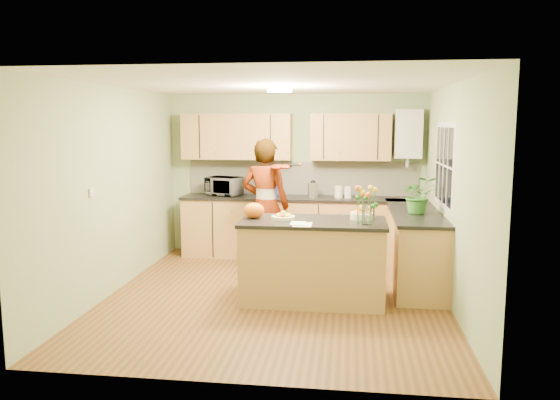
# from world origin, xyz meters

# --- Properties ---
(floor) EXTENTS (4.50, 4.50, 0.00)m
(floor) POSITION_xyz_m (0.00, 0.00, 0.00)
(floor) COLOR #553518
(floor) RESTS_ON ground
(ceiling) EXTENTS (4.00, 4.50, 0.02)m
(ceiling) POSITION_xyz_m (0.00, 0.00, 2.50)
(ceiling) COLOR white
(ceiling) RESTS_ON wall_back
(wall_back) EXTENTS (4.00, 0.02, 2.50)m
(wall_back) POSITION_xyz_m (0.00, 2.25, 1.25)
(wall_back) COLOR #88A273
(wall_back) RESTS_ON floor
(wall_front) EXTENTS (4.00, 0.02, 2.50)m
(wall_front) POSITION_xyz_m (0.00, -2.25, 1.25)
(wall_front) COLOR #88A273
(wall_front) RESTS_ON floor
(wall_left) EXTENTS (0.02, 4.50, 2.50)m
(wall_left) POSITION_xyz_m (-2.00, 0.00, 1.25)
(wall_left) COLOR #88A273
(wall_left) RESTS_ON floor
(wall_right) EXTENTS (0.02, 4.50, 2.50)m
(wall_right) POSITION_xyz_m (2.00, 0.00, 1.25)
(wall_right) COLOR #88A273
(wall_right) RESTS_ON floor
(back_counter) EXTENTS (3.64, 0.62, 0.94)m
(back_counter) POSITION_xyz_m (0.10, 1.95, 0.47)
(back_counter) COLOR #A77C42
(back_counter) RESTS_ON floor
(right_counter) EXTENTS (0.62, 2.24, 0.94)m
(right_counter) POSITION_xyz_m (1.70, 0.85, 0.47)
(right_counter) COLOR #A77C42
(right_counter) RESTS_ON floor
(splashback) EXTENTS (3.60, 0.02, 0.52)m
(splashback) POSITION_xyz_m (0.10, 2.23, 1.20)
(splashback) COLOR beige
(splashback) RESTS_ON back_counter
(upper_cabinets) EXTENTS (3.20, 0.34, 0.70)m
(upper_cabinets) POSITION_xyz_m (-0.18, 2.08, 1.85)
(upper_cabinets) COLOR #A77C42
(upper_cabinets) RESTS_ON wall_back
(boiler) EXTENTS (0.40, 0.30, 0.86)m
(boiler) POSITION_xyz_m (1.70, 2.09, 1.90)
(boiler) COLOR silver
(boiler) RESTS_ON wall_back
(window_right) EXTENTS (0.01, 1.30, 1.05)m
(window_right) POSITION_xyz_m (1.99, 0.60, 1.55)
(window_right) COLOR silver
(window_right) RESTS_ON wall_right
(light_switch) EXTENTS (0.02, 0.09, 0.09)m
(light_switch) POSITION_xyz_m (-1.99, -0.60, 1.30)
(light_switch) COLOR silver
(light_switch) RESTS_ON wall_left
(ceiling_lamp) EXTENTS (0.30, 0.30, 0.07)m
(ceiling_lamp) POSITION_xyz_m (0.00, 0.30, 2.46)
(ceiling_lamp) COLOR #FFEABF
(ceiling_lamp) RESTS_ON ceiling
(peninsula_island) EXTENTS (1.66, 0.85, 0.95)m
(peninsula_island) POSITION_xyz_m (0.45, -0.11, 0.48)
(peninsula_island) COLOR #A77C42
(peninsula_island) RESTS_ON floor
(fruit_dish) EXTENTS (0.27, 0.27, 0.10)m
(fruit_dish) POSITION_xyz_m (0.10, -0.11, 0.99)
(fruit_dish) COLOR beige
(fruit_dish) RESTS_ON peninsula_island
(orange_bowl) EXTENTS (0.26, 0.26, 0.15)m
(orange_bowl) POSITION_xyz_m (1.00, 0.04, 1.02)
(orange_bowl) COLOR beige
(orange_bowl) RESTS_ON peninsula_island
(flower_vase) EXTENTS (0.26, 0.26, 0.47)m
(flower_vase) POSITION_xyz_m (1.05, -0.29, 1.27)
(flower_vase) COLOR silver
(flower_vase) RESTS_ON peninsula_island
(orange_bag) EXTENTS (0.29, 0.26, 0.18)m
(orange_bag) POSITION_xyz_m (-0.25, -0.06, 1.04)
(orange_bag) COLOR orange
(orange_bag) RESTS_ON peninsula_island
(papers) EXTENTS (0.20, 0.28, 0.01)m
(papers) POSITION_xyz_m (0.35, -0.41, 0.96)
(papers) COLOR white
(papers) RESTS_ON peninsula_island
(violinist) EXTENTS (0.75, 0.57, 1.86)m
(violinist) POSITION_xyz_m (-0.30, 1.08, 0.93)
(violinist) COLOR tan
(violinist) RESTS_ON floor
(violin) EXTENTS (0.58, 0.50, 0.14)m
(violin) POSITION_xyz_m (-0.10, 0.86, 1.49)
(violin) COLOR #581805
(violin) RESTS_ON violinist
(microwave) EXTENTS (0.60, 0.50, 0.29)m
(microwave) POSITION_xyz_m (-1.09, 1.99, 1.08)
(microwave) COLOR silver
(microwave) RESTS_ON back_counter
(blue_box) EXTENTS (0.33, 0.26, 0.24)m
(blue_box) POSITION_xyz_m (-0.40, 1.94, 1.06)
(blue_box) COLOR navy
(blue_box) RESTS_ON back_counter
(kettle) EXTENTS (0.16, 0.16, 0.31)m
(kettle) POSITION_xyz_m (0.30, 1.92, 1.06)
(kettle) COLOR silver
(kettle) RESTS_ON back_counter
(jar_cream) EXTENTS (0.12, 0.12, 0.18)m
(jar_cream) POSITION_xyz_m (0.69, 1.94, 1.03)
(jar_cream) COLOR beige
(jar_cream) RESTS_ON back_counter
(jar_white) EXTENTS (0.14, 0.14, 0.17)m
(jar_white) POSITION_xyz_m (0.83, 1.94, 1.03)
(jar_white) COLOR silver
(jar_white) RESTS_ON back_counter
(potted_plant) EXTENTS (0.48, 0.44, 0.47)m
(potted_plant) POSITION_xyz_m (1.70, 0.60, 1.17)
(potted_plant) COLOR #317025
(potted_plant) RESTS_ON right_counter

